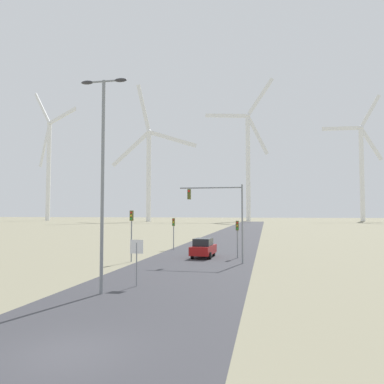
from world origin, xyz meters
name	(u,v)px	position (x,y,z in m)	size (l,w,h in m)	color
ground_plane	(66,353)	(0.00, 0.00, 0.00)	(600.00, 600.00, 0.00)	gray
road_surface	(227,240)	(0.00, 48.00, 0.00)	(10.00, 240.00, 0.01)	#38383D
streetlamp	(103,162)	(-2.57, 7.98, 7.04)	(2.65, 0.32, 11.55)	gray
stop_sign_near	(137,254)	(-1.43, 10.28, 1.89)	(0.81, 0.07, 2.70)	gray
traffic_light_post_near_left	(131,224)	(-5.54, 20.44, 3.26)	(0.28, 0.34, 4.47)	gray
traffic_light_post_near_right	(237,231)	(3.35, 24.92, 2.58)	(0.28, 0.34, 3.51)	gray
traffic_light_post_mid_left	(174,226)	(-4.57, 31.73, 2.67)	(0.28, 0.34, 3.63)	gray
traffic_light_mast_overhead	(221,207)	(2.22, 21.26, 4.81)	(5.49, 0.35, 6.69)	gray
car_approaching	(203,248)	(0.11, 24.78, 0.91)	(2.06, 4.21, 1.83)	maroon
wind_turbine_far_left	(49,160)	(-106.48, 167.03, 32.16)	(35.67, 19.13, 71.06)	white
wind_turbine_left	(149,164)	(-48.26, 157.71, 27.17)	(40.09, 6.67, 65.60)	white
wind_turbine_center	(248,156)	(-2.57, 176.16, 32.30)	(34.80, 2.90, 71.13)	white
wind_turbine_right	(362,164)	(53.03, 187.60, 28.67)	(29.18, 3.43, 63.57)	white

